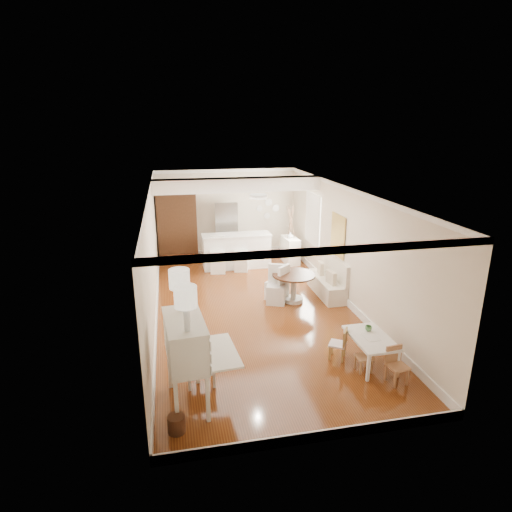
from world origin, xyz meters
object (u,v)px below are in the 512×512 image
object	(u,v)px
gustavian_armchair	(200,358)
fridge	(237,230)
slip_chair_far	(277,282)
breakfast_counter	(237,251)
slip_chair_near	(276,285)
sideboard	(290,250)
kids_table	(370,351)
kids_chair_c	(398,366)
secretary_bureau	(186,363)
kids_chair_a	(364,357)
pantry_cabinet	(177,225)
kids_chair_b	(338,343)
dining_table	(294,288)
wicker_basket	(177,424)
bar_stool_right	(241,255)
bar_stool_left	(218,255)

from	to	relation	value
gustavian_armchair	fridge	bearing A→B (deg)	-15.00
slip_chair_far	breakfast_counter	size ratio (longest dim) A/B	0.45
slip_chair_near	slip_chair_far	distance (m)	0.21
slip_chair_near	sideboard	world-z (taller)	slip_chair_near
kids_table	kids_chair_c	size ratio (longest dim) A/B	1.69
breakfast_counter	secretary_bureau	bearing A→B (deg)	-105.79
kids_table	breakfast_counter	bearing A→B (deg)	104.11
kids_chair_a	kids_chair_c	world-z (taller)	kids_chair_c
kids_table	pantry_cabinet	xyz separation A→B (m)	(-3.18, 6.96, 0.88)
slip_chair_near	slip_chair_far	bearing A→B (deg)	90.70
kids_chair_a	kids_chair_b	world-z (taller)	kids_chair_b
kids_chair_c	kids_table	bearing A→B (deg)	98.86
gustavian_armchair	sideboard	distance (m)	6.77
slip_chair_near	kids_chair_b	bearing A→B (deg)	-59.78
kids_chair_a	breakfast_counter	world-z (taller)	breakfast_counter
kids_chair_c	pantry_cabinet	bearing A→B (deg)	106.33
kids_chair_c	fridge	world-z (taller)	fridge
dining_table	sideboard	world-z (taller)	sideboard
kids_chair_a	pantry_cabinet	distance (m)	7.79
secretary_bureau	slip_chair_far	world-z (taller)	secretary_bureau
kids_chair_b	slip_chair_far	world-z (taller)	slip_chair_far
wicker_basket	pantry_cabinet	world-z (taller)	pantry_cabinet
bar_stool_right	kids_chair_a	bearing A→B (deg)	-63.98
sideboard	kids_chair_c	bearing A→B (deg)	-93.82
kids_chair_a	bar_stool_left	xyz separation A→B (m)	(-1.89, 5.71, 0.25)
pantry_cabinet	slip_chair_far	bearing A→B (deg)	-58.57
kids_chair_b	bar_stool_right	world-z (taller)	bar_stool_right
slip_chair_near	breakfast_counter	distance (m)	2.89
bar_stool_right	pantry_cabinet	xyz separation A→B (m)	(-1.78, 1.42, 0.66)
wicker_basket	kids_table	size ratio (longest dim) A/B	0.24
kids_chair_c	pantry_cabinet	size ratio (longest dim) A/B	0.28
wicker_basket	secretary_bureau	bearing A→B (deg)	72.32
kids_chair_c	secretary_bureau	bearing A→B (deg)	169.90
pantry_cabinet	fridge	xyz separation A→B (m)	(1.90, -0.03, -0.25)
slip_chair_near	bar_stool_left	xyz separation A→B (m)	(-1.12, 2.49, 0.06)
kids_chair_a	kids_chair_c	size ratio (longest dim) A/B	0.86
slip_chair_near	slip_chair_far	xyz separation A→B (m)	(0.07, 0.20, -0.01)
kids_chair_a	wicker_basket	bearing A→B (deg)	-75.08
bar_stool_right	sideboard	size ratio (longest dim) A/B	1.16
kids_chair_c	kids_chair_b	bearing A→B (deg)	118.48
kids_chair_a	kids_table	bearing A→B (deg)	132.29
kids_chair_a	fridge	size ratio (longest dim) A/B	0.31
slip_chair_far	sideboard	distance (m)	2.97
bar_stool_right	kids_chair_b	bearing A→B (deg)	-66.05
kids_chair_b	pantry_cabinet	distance (m)	7.23
dining_table	breakfast_counter	size ratio (longest dim) A/B	0.51
wicker_basket	breakfast_counter	world-z (taller)	breakfast_counter
kids_chair_b	dining_table	distance (m)	2.73
secretary_bureau	gustavian_armchair	size ratio (longest dim) A/B	1.60
slip_chair_far	sideboard	bearing A→B (deg)	-153.84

